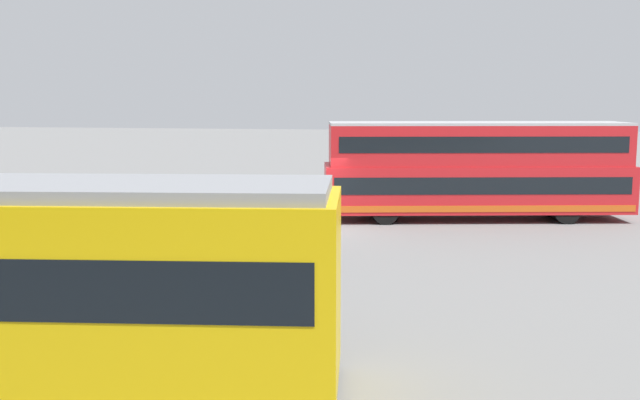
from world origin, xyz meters
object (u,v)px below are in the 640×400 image
Objects in this scene: pedestrian_near_railing at (199,221)px; info_sign at (79,199)px; pedestrian_crossing at (276,236)px; double_decker_bus at (476,170)px.

info_sign is (3.38, 0.84, 0.68)m from pedestrian_near_railing.
pedestrian_near_railing is at bearing -32.42° from pedestrian_crossing.
info_sign reaches higher than pedestrian_near_railing.
double_decker_bus is 4.82× the size of info_sign.
pedestrian_crossing is 6.28m from info_sign.
pedestrian_near_railing is 1.03× the size of pedestrian_crossing.
double_decker_bus is 11.69m from pedestrian_near_railing.
info_sign is at bearing 37.29° from double_decker_bus.
pedestrian_near_railing is (8.37, 8.11, -0.88)m from double_decker_bus.
info_sign is (6.16, -0.93, 0.72)m from pedestrian_crossing.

